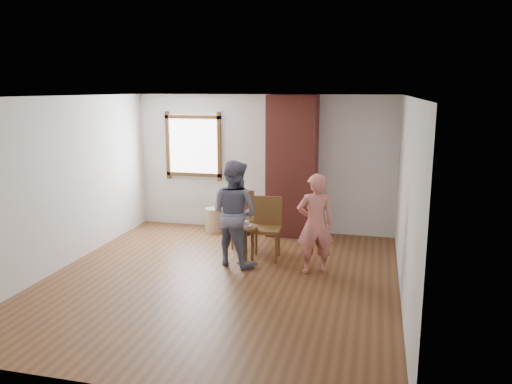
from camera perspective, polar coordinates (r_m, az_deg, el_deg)
ground at (r=7.31m, az=-4.11°, el=-9.99°), size 5.50×5.50×0.00m
room_shell at (r=7.44m, az=-3.30°, el=4.82°), size 5.04×5.52×2.62m
brick_chimney at (r=9.19m, az=4.14°, el=2.92°), size 0.90×0.50×2.60m
stoneware_crock at (r=9.67m, az=-4.79°, el=-3.15°), size 0.42×0.42×0.45m
dark_pot at (r=9.44m, az=-0.99°, el=-4.40°), size 0.20×0.20×0.16m
dining_chair_left at (r=8.73m, az=-1.62°, el=-2.68°), size 0.56×0.56×0.95m
dining_chair_right at (r=8.04m, az=1.21°, el=-3.72°), size 0.50×0.50×1.00m
side_table at (r=7.85m, az=-1.21°, el=-5.29°), size 0.40×0.40×0.60m
cake_plate at (r=7.79m, az=-1.22°, el=-3.88°), size 0.18×0.18×0.01m
cake_slice at (r=7.78m, az=-1.15°, el=-3.64°), size 0.08×0.07×0.06m
man at (r=7.70m, az=-2.51°, el=-2.41°), size 0.96×0.86×1.65m
person_pink at (r=7.38m, az=6.79°, el=-3.64°), size 0.64×0.52×1.51m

